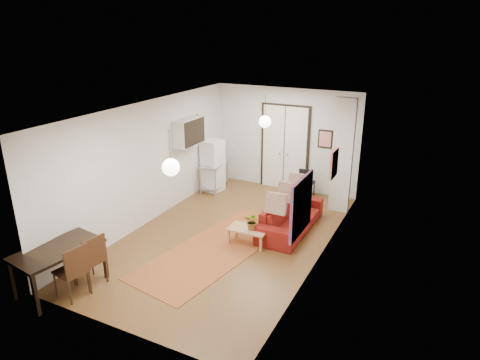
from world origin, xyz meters
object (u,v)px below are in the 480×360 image
at_px(coffee_table, 248,230).
at_px(fridge, 213,166).
at_px(sofa, 291,217).
at_px(kitchen_counter, 214,173).
at_px(dining_chair_near, 92,253).
at_px(dining_chair_far, 75,263).
at_px(dining_table, 58,253).
at_px(black_side_chair, 308,179).

bearing_deg(coffee_table, fridge, 132.83).
xyz_separation_m(sofa, kitchen_counter, (-2.88, 1.48, 0.18)).
xyz_separation_m(coffee_table, dining_chair_near, (-1.95, -2.55, 0.26)).
bearing_deg(dining_chair_far, dining_table, -74.03).
xyz_separation_m(coffee_table, black_side_chair, (0.27, 3.31, 0.15)).
bearing_deg(fridge, dining_chair_far, -78.36).
bearing_deg(dining_chair_near, dining_chair_far, 8.86).
distance_m(dining_chair_near, dining_chair_far, 0.41).
bearing_deg(sofa, fridge, 64.51).
height_order(sofa, black_side_chair, black_side_chair).
bearing_deg(sofa, dining_chair_far, 148.41).
relative_size(sofa, coffee_table, 2.62).
xyz_separation_m(fridge, black_side_chair, (2.56, 0.84, -0.26)).
height_order(dining_table, black_side_chair, black_side_chair).
height_order(dining_table, dining_chair_far, dining_chair_far).
distance_m(kitchen_counter, fridge, 0.25).
bearing_deg(coffee_table, sofa, 61.46).
xyz_separation_m(kitchen_counter, fridge, (-0.00, -0.08, 0.23)).
relative_size(coffee_table, fridge, 0.58).
distance_m(coffee_table, dining_chair_far, 3.55).
height_order(dining_table, dining_chair_near, dining_chair_near).
xyz_separation_m(sofa, dining_chair_near, (-2.53, -3.62, 0.26)).
height_order(sofa, dining_table, dining_table).
height_order(fridge, black_side_chair, fridge).
bearing_deg(dining_chair_far, kitchen_counter, -167.55).
bearing_deg(fridge, coffee_table, -39.17).
bearing_deg(kitchen_counter, dining_chair_far, -94.41).
bearing_deg(kitchen_counter, black_side_chair, 8.49).
distance_m(coffee_table, fridge, 3.41).
distance_m(fridge, dining_chair_near, 5.04).
xyz_separation_m(dining_chair_near, dining_chair_far, (0.00, -0.41, 0.00)).
distance_m(kitchen_counter, dining_chair_near, 5.12).
relative_size(kitchen_counter, dining_table, 0.71).
bearing_deg(dining_table, coffee_table, 52.58).
bearing_deg(fridge, black_side_chair, 26.06).
xyz_separation_m(sofa, dining_chair_far, (-2.53, -4.03, 0.26)).
xyz_separation_m(dining_chair_near, black_side_chair, (2.22, 5.87, -0.10)).
bearing_deg(coffee_table, black_side_chair, 85.42).
xyz_separation_m(kitchen_counter, black_side_chair, (2.56, 0.76, -0.02)).
distance_m(sofa, black_side_chair, 2.27).
bearing_deg(black_side_chair, kitchen_counter, 17.25).
bearing_deg(black_side_chair, sofa, 98.80).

